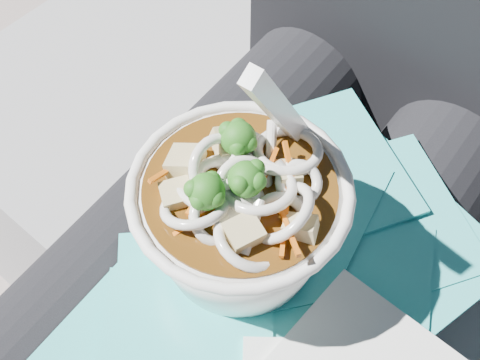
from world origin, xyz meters
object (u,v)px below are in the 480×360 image
Objects in this scene: stone_ledge at (312,285)px; person_body at (310,184)px; plastic_bag at (278,269)px; lap at (253,267)px; udon_bowl at (240,212)px.

stone_ledge is 1.02× the size of person_body.
lap is at bearing 149.70° from plastic_bag.
udon_bowl is at bearing -87.66° from stone_ledge.
person_body is at bearing 93.44° from udon_bowl.
person_body reaches higher than lap.
stone_ledge is 0.33m from lap.
plastic_bag is (0.04, -0.02, 0.08)m from lap.
plastic_bag is 0.07m from udon_bowl.
udon_bowl is (-0.03, -0.01, 0.07)m from plastic_bag.
lap is 0.49× the size of person_body.
lap reaches higher than stone_ledge.
lap is at bearing 103.50° from udon_bowl.
udon_bowl reaches higher than plastic_bag.
udon_bowl is (0.01, -0.03, 0.15)m from lap.
person_body is (0.00, 0.09, 0.03)m from lap.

